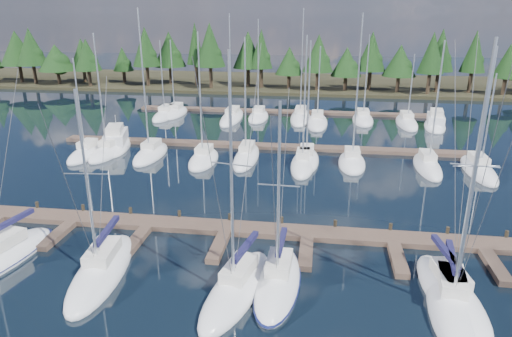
% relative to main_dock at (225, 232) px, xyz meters
% --- Properties ---
extents(ground, '(260.00, 260.00, 0.00)m').
position_rel_main_dock_xyz_m(ground, '(0.00, 12.64, -0.20)').
color(ground, black).
rests_on(ground, ground).
extents(far_shore, '(220.00, 30.00, 0.60)m').
position_rel_main_dock_xyz_m(far_shore, '(0.00, 72.64, 0.10)').
color(far_shore, '#2A2717').
rests_on(far_shore, ground).
extents(main_dock, '(44.00, 6.13, 0.90)m').
position_rel_main_dock_xyz_m(main_dock, '(0.00, 0.00, 0.00)').
color(main_dock, brown).
rests_on(main_dock, ground).
extents(back_docks, '(50.00, 21.80, 0.40)m').
position_rel_main_dock_xyz_m(back_docks, '(0.00, 32.23, -0.00)').
color(back_docks, brown).
rests_on(back_docks, ground).
extents(front_sailboat_2, '(3.81, 9.67, 12.48)m').
position_rel_main_dock_xyz_m(front_sailboat_2, '(-6.53, -6.40, 0.07)').
color(front_sailboat_2, white).
rests_on(front_sailboat_2, ground).
extents(front_sailboat_3, '(4.28, 9.21, 14.66)m').
position_rel_main_dock_xyz_m(front_sailboat_3, '(2.16, -7.11, 0.09)').
color(front_sailboat_3, white).
rests_on(front_sailboat_3, ground).
extents(front_sailboat_4, '(2.93, 8.55, 12.07)m').
position_rel_main_dock_xyz_m(front_sailboat_4, '(4.48, -6.12, 0.07)').
color(front_sailboat_4, white).
rests_on(front_sailboat_4, ground).
extents(front_sailboat_5, '(3.80, 9.07, 14.87)m').
position_rel_main_dock_xyz_m(front_sailboat_5, '(14.38, -5.96, 0.10)').
color(front_sailboat_5, white).
rests_on(front_sailboat_5, ground).
extents(front_sailboat_6, '(3.72, 9.24, 15.31)m').
position_rel_main_dock_xyz_m(front_sailboat_6, '(14.22, -6.62, 0.10)').
color(front_sailboat_6, white).
rests_on(front_sailboat_6, ground).
extents(back_sailboat_rows, '(44.83, 32.34, 16.74)m').
position_rel_main_dock_xyz_m(back_sailboat_rows, '(0.24, 27.53, 0.06)').
color(back_sailboat_rows, white).
rests_on(back_sailboat_rows, ground).
extents(motor_yacht_left, '(5.49, 9.62, 4.57)m').
position_rel_main_dock_xyz_m(motor_yacht_left, '(-17.59, 20.24, 0.30)').
color(motor_yacht_left, white).
rests_on(motor_yacht_left, ground).
extents(motor_yacht_right, '(4.11, 8.87, 4.26)m').
position_rel_main_dock_xyz_m(motor_yacht_right, '(22.59, 36.11, 0.27)').
color(motor_yacht_right, white).
rests_on(motor_yacht_right, ground).
extents(tree_line, '(185.86, 12.14, 13.19)m').
position_rel_main_dock_xyz_m(tree_line, '(-2.74, 62.82, 7.09)').
color(tree_line, black).
rests_on(tree_line, far_shore).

